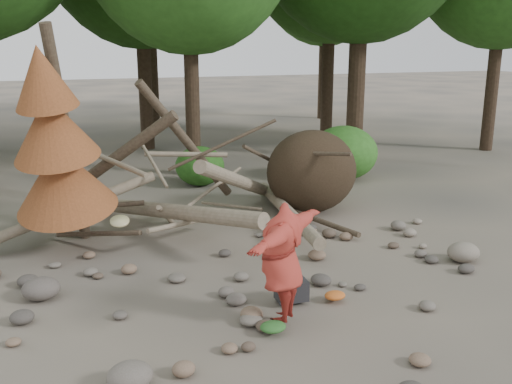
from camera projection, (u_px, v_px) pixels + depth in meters
name	position (u px, v px, depth m)	size (l,w,h in m)	color
ground	(284.00, 300.00, 9.05)	(120.00, 120.00, 0.00)	#514C44
deadfall_pile	(291.00, 175.00, 13.34)	(8.55, 5.24, 3.30)	#332619
dead_conifer	(57.00, 146.00, 10.49)	(2.06, 2.16, 4.35)	#4C3F30
bush_mid	(200.00, 166.00, 16.23)	(1.40, 1.40, 1.12)	#2A631C
bush_right	(344.00, 153.00, 16.90)	(2.00, 2.00, 1.60)	#347524
frisbee_thrower	(282.00, 262.00, 8.06)	(3.31, 1.86, 1.75)	#A82F26
backpack	(291.00, 294.00, 8.91)	(0.48, 0.32, 0.32)	black
cloth_green	(273.00, 330.00, 7.96)	(0.37, 0.31, 0.14)	#2B6026
cloth_orange	(335.00, 298.00, 8.97)	(0.34, 0.28, 0.12)	#C05B21
boulder_front_left	(130.00, 376.00, 6.70)	(0.54, 0.49, 0.33)	#675F56
boulder_mid_right	(463.00, 252.00, 10.61)	(0.61, 0.55, 0.36)	gray
boulder_mid_left	(41.00, 289.00, 9.04)	(0.60, 0.54, 0.36)	#59514B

